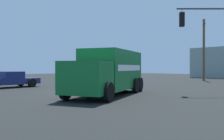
{
  "coord_description": "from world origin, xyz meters",
  "views": [
    {
      "loc": [
        13.59,
        -10.09,
        1.72
      ],
      "look_at": [
        2.69,
        0.28,
        1.57
      ],
      "focal_mm": 39.5,
      "sensor_mm": 36.0,
      "label": 1
    }
  ],
  "objects": [
    {
      "name": "ground_plane",
      "position": [
        0.0,
        0.0,
        0.0
      ],
      "size": [
        100.0,
        100.0,
        0.0
      ],
      "primitive_type": "plane",
      "color": "black"
    },
    {
      "name": "traffic_light_secondary",
      "position": [
        6.76,
        6.71,
        3.98
      ],
      "size": [
        3.35,
        3.57,
        5.77
      ],
      "color": "#38383D",
      "rests_on": "sidewalk_corner_far"
    },
    {
      "name": "utility_pole",
      "position": [
        -1.57,
        21.01,
        4.19
      ],
      "size": [
        1.29,
        1.92,
        8.1
      ],
      "color": "brown",
      "rests_on": "ground"
    },
    {
      "name": "pickup_navy",
      "position": [
        -7.8,
        -2.04,
        0.73
      ],
      "size": [
        2.58,
        5.34,
        1.38
      ],
      "color": "navy",
      "rests_on": "ground"
    },
    {
      "name": "delivery_truck",
      "position": [
        2.2,
        0.44,
        1.46
      ],
      "size": [
        5.49,
        7.85,
        2.81
      ],
      "color": "#146B2D",
      "rests_on": "ground"
    }
  ]
}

